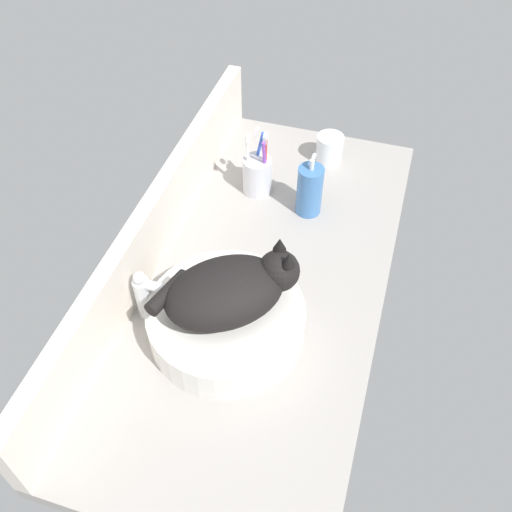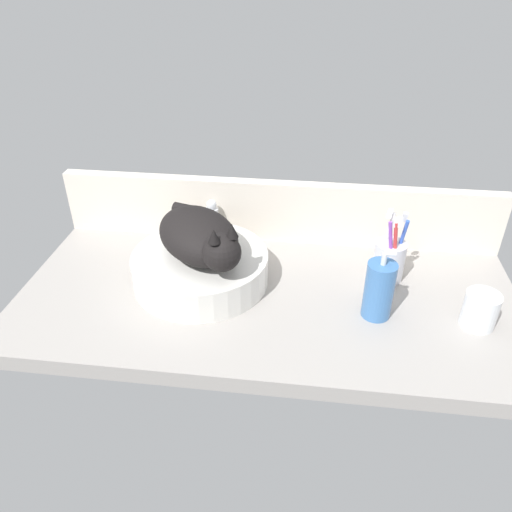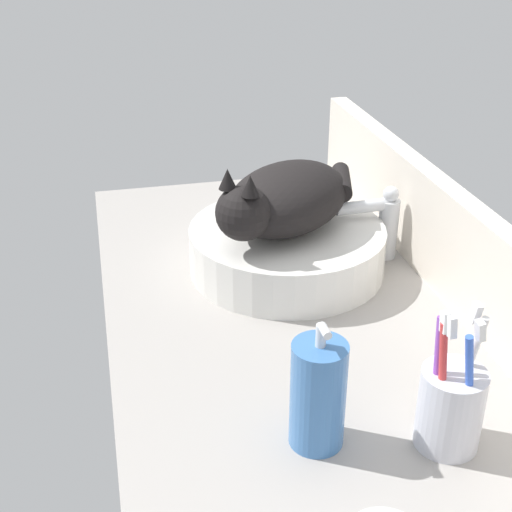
{
  "view_description": "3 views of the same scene",
  "coord_description": "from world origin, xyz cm",
  "px_view_note": "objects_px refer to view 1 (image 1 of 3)",
  "views": [
    {
      "loc": [
        -83.84,
        -23.84,
        103.43
      ],
      "look_at": [
        -3.56,
        0.68,
        10.93
      ],
      "focal_mm": 40.0,
      "sensor_mm": 36.0,
      "label": 1
    },
    {
      "loc": [
        9.48,
        -97.16,
        73.55
      ],
      "look_at": [
        -2.57,
        -1.5,
        11.71
      ],
      "focal_mm": 35.0,
      "sensor_mm": 36.0,
      "label": 2
    },
    {
      "loc": [
        88.44,
        -26.76,
        60.01
      ],
      "look_at": [
        -6.82,
        -4.69,
        8.75
      ],
      "focal_mm": 50.0,
      "sensor_mm": 36.0,
      "label": 3
    }
  ],
  "objects_px": {
    "faucet": "(148,294)",
    "soap_dispenser": "(310,190)",
    "cat": "(231,289)",
    "water_glass": "(329,150)",
    "sink_basin": "(226,320)",
    "toothbrush_cup": "(257,174)"
  },
  "relations": [
    {
      "from": "faucet",
      "to": "soap_dispenser",
      "type": "bearing_deg",
      "value": -30.54
    },
    {
      "from": "cat",
      "to": "soap_dispenser",
      "type": "relative_size",
      "value": 1.75
    },
    {
      "from": "faucet",
      "to": "water_glass",
      "type": "distance_m",
      "value": 0.71
    },
    {
      "from": "cat",
      "to": "soap_dispenser",
      "type": "bearing_deg",
      "value": -9.4
    },
    {
      "from": "sink_basin",
      "to": "faucet",
      "type": "bearing_deg",
      "value": 91.9
    },
    {
      "from": "toothbrush_cup",
      "to": "sink_basin",
      "type": "bearing_deg",
      "value": -171.22
    },
    {
      "from": "faucet",
      "to": "water_glass",
      "type": "xyz_separation_m",
      "value": [
        0.66,
        -0.26,
        -0.04
      ]
    },
    {
      "from": "toothbrush_cup",
      "to": "water_glass",
      "type": "height_order",
      "value": "toothbrush_cup"
    },
    {
      "from": "faucet",
      "to": "soap_dispenser",
      "type": "height_order",
      "value": "soap_dispenser"
    },
    {
      "from": "toothbrush_cup",
      "to": "water_glass",
      "type": "xyz_separation_m",
      "value": [
        0.18,
        -0.16,
        -0.02
      ]
    },
    {
      "from": "sink_basin",
      "to": "faucet",
      "type": "distance_m",
      "value": 0.18
    },
    {
      "from": "faucet",
      "to": "toothbrush_cup",
      "type": "height_order",
      "value": "toothbrush_cup"
    },
    {
      "from": "cat",
      "to": "faucet",
      "type": "xyz_separation_m",
      "value": [
        -0.02,
        0.19,
        -0.06
      ]
    },
    {
      "from": "sink_basin",
      "to": "water_glass",
      "type": "distance_m",
      "value": 0.66
    },
    {
      "from": "cat",
      "to": "toothbrush_cup",
      "type": "relative_size",
      "value": 1.61
    },
    {
      "from": "water_glass",
      "to": "toothbrush_cup",
      "type": "bearing_deg",
      "value": 139.36
    },
    {
      "from": "sink_basin",
      "to": "water_glass",
      "type": "height_order",
      "value": "water_glass"
    },
    {
      "from": "sink_basin",
      "to": "soap_dispenser",
      "type": "distance_m",
      "value": 0.44
    },
    {
      "from": "cat",
      "to": "faucet",
      "type": "bearing_deg",
      "value": 94.63
    },
    {
      "from": "cat",
      "to": "sink_basin",
      "type": "bearing_deg",
      "value": 132.28
    },
    {
      "from": "sink_basin",
      "to": "soap_dispenser",
      "type": "height_order",
      "value": "soap_dispenser"
    },
    {
      "from": "faucet",
      "to": "toothbrush_cup",
      "type": "distance_m",
      "value": 0.48
    }
  ]
}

